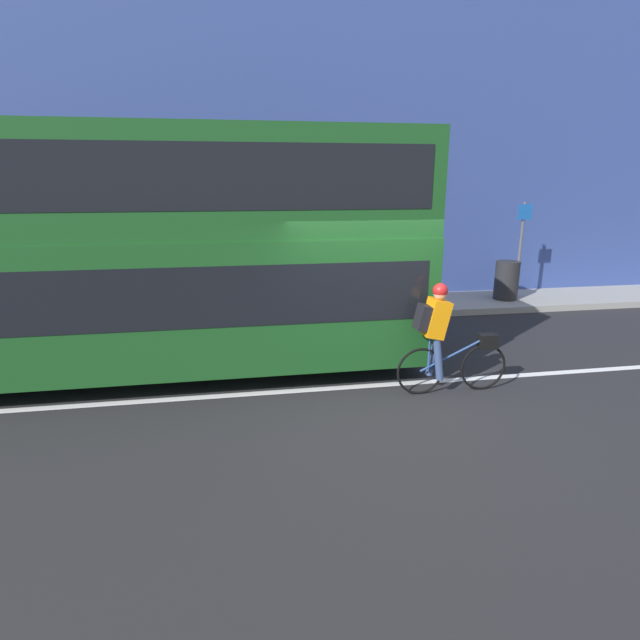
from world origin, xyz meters
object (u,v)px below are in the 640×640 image
object	(u,v)px
bus	(85,245)
cyclist_on_bike	(443,335)
trash_bin	(507,280)
street_sign_post	(521,246)

from	to	relation	value
bus	cyclist_on_bike	world-z (taller)	bus
trash_bin	street_sign_post	world-z (taller)	street_sign_post
cyclist_on_bike	trash_bin	bearing A→B (deg)	52.18
trash_bin	street_sign_post	distance (m)	0.90
trash_bin	cyclist_on_bike	bearing A→B (deg)	-127.82
trash_bin	street_sign_post	bearing A→B (deg)	-1.35
cyclist_on_bike	street_sign_post	xyz separation A→B (m)	(4.02, 4.82, 0.59)
cyclist_on_bike	street_sign_post	distance (m)	6.30
bus	trash_bin	bearing A→B (deg)	20.23
bus	cyclist_on_bike	distance (m)	5.48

